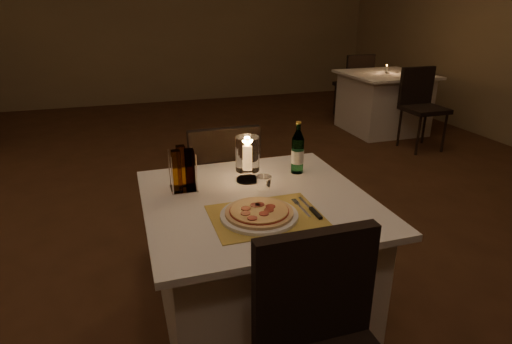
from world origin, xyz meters
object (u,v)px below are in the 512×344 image
object	(u,v)px
main_table	(257,267)
water_bottle	(298,152)
tumbler	(264,184)
hurricane_candle	(247,155)
chair_far	(222,179)
chair_near	(326,343)
pizza	(259,212)
plate	(259,215)
neighbor_table_right	(383,102)

from	to	relation	value
main_table	water_bottle	bearing A→B (deg)	39.45
tumbler	hurricane_candle	world-z (taller)	hurricane_candle
chair_far	water_bottle	bearing A→B (deg)	-58.16
tumbler	hurricane_candle	distance (m)	0.18
chair_far	tumbler	size ratio (longest dim) A/B	12.31
chair_near	pizza	world-z (taller)	chair_near
hurricane_candle	pizza	bearing A→B (deg)	-99.81
chair_far	water_bottle	size ratio (longest dim) A/B	3.32
plate	water_bottle	distance (m)	0.55
chair_far	tumbler	world-z (taller)	chair_far
tumbler	neighbor_table_right	xyz separation A→B (m)	(2.61, 2.95, -0.40)
hurricane_candle	neighbor_table_right	xyz separation A→B (m)	(2.64, 2.80, -0.50)
pizza	hurricane_candle	world-z (taller)	hurricane_candle
plate	pizza	world-z (taller)	pizza
chair_near	hurricane_candle	xyz separation A→B (m)	(0.02, 0.93, 0.32)
tumbler	chair_far	bearing A→B (deg)	94.76
water_bottle	pizza	bearing A→B (deg)	-129.19
pizza	neighbor_table_right	distance (m)	4.21
plate	tumbler	xyz separation A→B (m)	(0.10, 0.25, 0.03)
plate	chair_near	bearing A→B (deg)	-84.65
tumbler	water_bottle	world-z (taller)	water_bottle
main_table	plate	distance (m)	0.42
chair_far	pizza	bearing A→B (deg)	-93.21
main_table	hurricane_candle	distance (m)	0.54
chair_far	plate	xyz separation A→B (m)	(-0.05, -0.89, 0.20)
chair_far	neighbor_table_right	world-z (taller)	chair_far
tumbler	hurricane_candle	bearing A→B (deg)	104.20
chair_far	hurricane_candle	distance (m)	0.60
main_table	hurricane_candle	size ratio (longest dim) A/B	4.45
main_table	hurricane_candle	xyz separation A→B (m)	(0.02, 0.21, 0.50)
water_bottle	hurricane_candle	distance (m)	0.28
plate	chair_far	bearing A→B (deg)	86.80
pizza	water_bottle	size ratio (longest dim) A/B	1.03
main_table	hurricane_candle	bearing A→B (deg)	85.26
plate	water_bottle	size ratio (longest dim) A/B	1.18
tumbler	neighbor_table_right	size ratio (longest dim) A/B	0.07
chair_near	hurricane_candle	size ratio (longest dim) A/B	4.00
plate	neighbor_table_right	size ratio (longest dim) A/B	0.32
plate	neighbor_table_right	bearing A→B (deg)	49.69
chair_near	pizza	bearing A→B (deg)	95.37
pizza	main_table	bearing A→B (deg)	74.42
chair_near	chair_far	world-z (taller)	same
water_bottle	chair_far	bearing A→B (deg)	121.84
pizza	neighbor_table_right	world-z (taller)	pizza
chair_near	plate	bearing A→B (deg)	95.35
chair_far	pizza	xyz separation A→B (m)	(-0.05, -0.89, 0.22)
main_table	chair_near	bearing A→B (deg)	-90.00
chair_near	main_table	bearing A→B (deg)	90.00
pizza	neighbor_table_right	xyz separation A→B (m)	(2.71, 3.20, -0.39)
tumbler	plate	bearing A→B (deg)	-112.55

